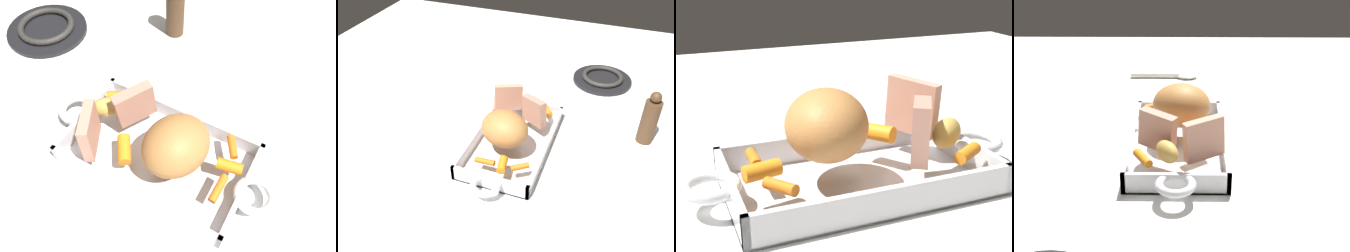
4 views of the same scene
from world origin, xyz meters
TOP-DOWN VIEW (x-y plane):
  - ground_plane at (0.00, 0.00)m, footprint 1.90×1.90m
  - roasting_dish at (0.00, 0.00)m, footprint 0.45×0.20m
  - pork_roast at (0.04, -0.01)m, footprint 0.13×0.15m
  - roast_slice_thick at (-0.07, 0.04)m, footprint 0.06×0.08m
  - roast_slice_outer at (-0.11, -0.05)m, footprint 0.06×0.08m
  - baby_carrot_southwest at (0.13, -0.03)m, footprint 0.02×0.05m
  - baby_carrot_southeast at (0.13, 0.02)m, footprint 0.05×0.03m
  - baby_carrot_short at (0.12, 0.06)m, footprint 0.04×0.05m
  - baby_carrot_center_left at (-0.13, 0.06)m, footprint 0.05×0.04m
  - baby_carrot_center_right at (-0.05, -0.04)m, footprint 0.05×0.06m
  - potato_golden_small at (-0.12, 0.02)m, footprint 0.07×0.06m
  - serving_spoon at (0.46, 0.03)m, footprint 0.05×0.20m

SIDE VIEW (x-z plane):
  - ground_plane at x=0.00m, z-range 0.00..0.00m
  - serving_spoon at x=0.46m, z-range 0.00..0.02m
  - roasting_dish at x=0.00m, z-range -0.01..0.04m
  - baby_carrot_southwest at x=0.13m, z-range 0.04..0.06m
  - baby_carrot_short at x=0.12m, z-range 0.04..0.06m
  - baby_carrot_center_left at x=-0.13m, z-range 0.04..0.06m
  - baby_carrot_southeast at x=0.13m, z-range 0.04..0.06m
  - baby_carrot_center_right at x=-0.05m, z-range 0.04..0.07m
  - potato_golden_small at x=-0.12m, z-range 0.04..0.08m
  - roast_slice_thick at x=-0.07m, z-range 0.04..0.12m
  - roast_slice_outer at x=-0.11m, z-range 0.04..0.12m
  - pork_roast at x=0.04m, z-range 0.04..0.13m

